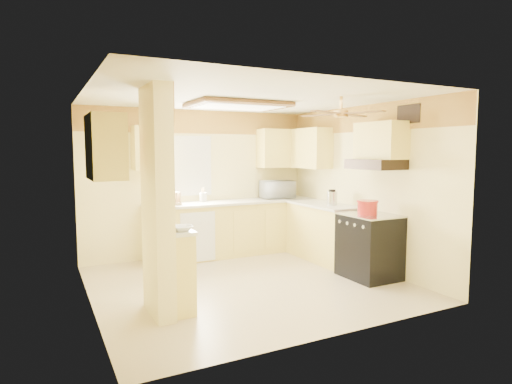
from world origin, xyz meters
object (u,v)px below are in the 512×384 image
microwave (277,189)px  dutch_oven (367,207)px  bowl (182,228)px  stove (369,246)px  kettle (332,198)px

microwave → dutch_oven: (0.22, -2.17, -0.09)m
microwave → bowl: 3.42m
microwave → dutch_oven: bearing=105.0°
stove → microwave: bearing=97.1°
stove → kettle: kettle is taller
bowl → kettle: 2.99m
microwave → kettle: (0.28, -1.27, -0.04)m
stove → kettle: bearing=89.1°
stove → bowl: bearing=-177.2°
kettle → stove: bearing=-90.9°
microwave → dutch_oven: microwave is taller
dutch_oven → kettle: bearing=86.0°
microwave → kettle: 1.30m
kettle → microwave: bearing=102.6°
microwave → kettle: bearing=111.8°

